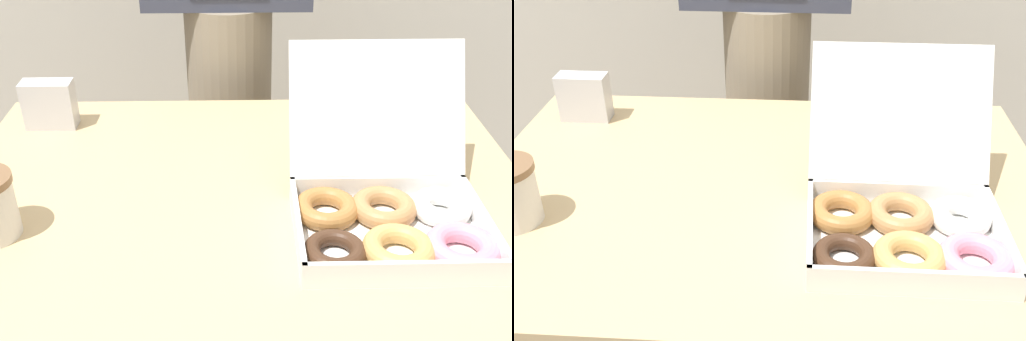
{
  "view_description": "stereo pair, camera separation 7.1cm",
  "coord_description": "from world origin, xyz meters",
  "views": [
    {
      "loc": [
        0.01,
        -0.92,
        1.37
      ],
      "look_at": [
        0.02,
        -0.12,
        0.89
      ],
      "focal_mm": 42.0,
      "sensor_mm": 36.0,
      "label": 1
    },
    {
      "loc": [
        0.08,
        -0.92,
        1.37
      ],
      "look_at": [
        0.02,
        -0.12,
        0.89
      ],
      "focal_mm": 42.0,
      "sensor_mm": 36.0,
      "label": 2
    }
  ],
  "objects": [
    {
      "name": "table",
      "position": [
        0.0,
        0.0,
        0.39
      ],
      "size": [
        1.06,
        0.76,
        0.78
      ],
      "color": "tan",
      "rests_on": "ground_plane"
    },
    {
      "name": "napkin_holder",
      "position": [
        -0.41,
        0.25,
        0.83
      ],
      "size": [
        0.11,
        0.05,
        0.1
      ],
      "color": "silver",
      "rests_on": "table"
    },
    {
      "name": "person_customer",
      "position": [
        -0.03,
        0.6,
        0.94
      ],
      "size": [
        0.41,
        0.23,
        1.75
      ],
      "color": "gray",
      "rests_on": "ground_plane"
    },
    {
      "name": "donut_box",
      "position": [
        0.24,
        -0.14,
        0.81
      ],
      "size": [
        0.34,
        0.37,
        0.25
      ],
      "color": "white",
      "rests_on": "table"
    }
  ]
}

